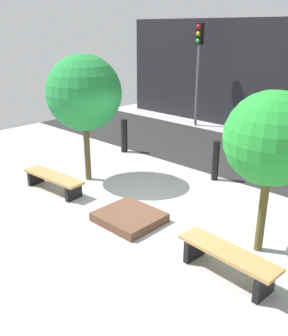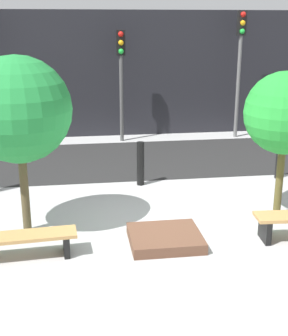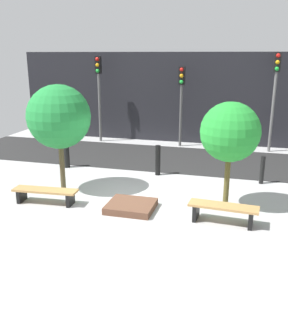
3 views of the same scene
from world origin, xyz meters
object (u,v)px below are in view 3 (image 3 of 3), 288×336
(traffic_light_mid_west, at_px, (181,92))
(traffic_light_mid_east, at_px, (275,85))
(planter_bed, at_px, (131,206))
(tree_behind_left_bench, at_px, (59,117))
(bollard_left, at_px, (158,160))
(bollard_center, at_px, (262,170))
(bench_left, at_px, (45,193))
(bench_right, at_px, (223,210))
(bollard_far_left, at_px, (66,153))
(tree_behind_right_bench, at_px, (230,132))
(traffic_light_west, at_px, (99,84))

(traffic_light_mid_west, height_order, traffic_light_mid_east, traffic_light_mid_east)
(planter_bed, relative_size, traffic_light_mid_east, 0.30)
(tree_behind_left_bench, bearing_deg, bollard_left, 42.93)
(planter_bed, relative_size, bollard_center, 1.37)
(bench_left, height_order, bench_right, bench_right)
(bollard_far_left, relative_size, bollard_left, 1.03)
(tree_behind_right_bench, xyz_separation_m, bollard_far_left, (-5.96, 2.30, -1.55))
(bollard_left, height_order, traffic_light_mid_west, traffic_light_mid_west)
(bench_left, xyz_separation_m, traffic_light_mid_east, (6.38, 7.85, 2.53))
(bench_right, distance_m, bollard_far_left, 6.85)
(traffic_light_mid_west, relative_size, traffic_light_mid_east, 0.86)
(traffic_light_west, bearing_deg, bench_right, -50.90)
(bollard_far_left, height_order, traffic_light_mid_west, traffic_light_mid_west)
(planter_bed, height_order, bollard_center, bollard_center)
(tree_behind_left_bench, bearing_deg, traffic_light_west, 102.04)
(bench_left, distance_m, bollard_far_left, 3.54)
(traffic_light_mid_west, distance_m, traffic_light_mid_east, 3.93)
(planter_bed, distance_m, bollard_far_left, 4.74)
(bench_left, height_order, traffic_light_west, traffic_light_west)
(planter_bed, xyz_separation_m, traffic_light_west, (-3.91, 7.65, 2.64))
(bench_right, height_order, traffic_light_mid_east, traffic_light_mid_east)
(tree_behind_right_bench, bearing_deg, bollard_far_left, 158.91)
(bollard_left, bearing_deg, traffic_light_west, 131.18)
(bollard_far_left, xyz_separation_m, bollard_left, (3.49, 0.00, -0.02))
(tree_behind_left_bench, relative_size, traffic_light_west, 0.82)
(bollard_far_left, height_order, traffic_light_west, traffic_light_west)
(bench_right, relative_size, tree_behind_right_bench, 0.60)
(tree_behind_left_bench, height_order, traffic_light_west, traffic_light_west)
(traffic_light_mid_west, bearing_deg, traffic_light_mid_east, 0.02)
(planter_bed, bearing_deg, traffic_light_mid_east, 62.92)
(tree_behind_left_bench, relative_size, bollard_left, 3.06)
(planter_bed, bearing_deg, tree_behind_left_bench, 160.29)
(planter_bed, bearing_deg, bollard_center, 42.39)
(planter_bed, xyz_separation_m, traffic_light_mid_east, (3.91, 7.65, 2.74))
(traffic_light_west, bearing_deg, tree_behind_right_bench, -46.69)
(planter_bed, height_order, tree_behind_right_bench, tree_behind_right_bench)
(traffic_light_mid_west, bearing_deg, bollard_far_left, -127.94)
(bench_left, xyz_separation_m, tree_behind_left_bench, (0.00, 1.08, 1.99))
(bollard_center, relative_size, traffic_light_mid_west, 0.26)
(bollard_left, xyz_separation_m, bollard_center, (3.49, 0.00, -0.07))
(bench_right, height_order, traffic_light_west, traffic_light_west)
(planter_bed, height_order, bollard_far_left, bollard_far_left)
(bollard_far_left, bearing_deg, bench_right, -29.59)
(bench_left, bearing_deg, traffic_light_mid_east, 46.78)
(bench_left, height_order, tree_behind_right_bench, tree_behind_right_bench)
(tree_behind_left_bench, bearing_deg, bench_left, -90.00)
(bench_left, bearing_deg, traffic_light_mid_west, 68.42)
(bollard_left, distance_m, bollard_center, 3.49)
(planter_bed, distance_m, bollard_left, 3.21)
(bollard_left, relative_size, traffic_light_west, 0.27)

